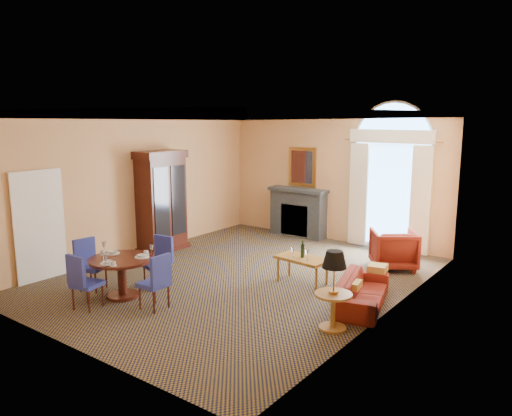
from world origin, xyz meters
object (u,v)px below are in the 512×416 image
Objects in this scene: armoire at (161,203)px; armchair at (394,249)px; side_table at (334,280)px; sofa at (362,291)px; coffee_table at (302,260)px; dining_table at (122,268)px.

armoire is 2.61× the size of armchair.
side_table is (5.32, -1.56, -0.36)m from armoire.
armoire is 5.36m from sofa.
armoire is 1.98× the size of side_table.
side_table is at bearing -39.69° from coffee_table.
side_table is (3.57, 1.00, 0.24)m from dining_table.
side_table reaches higher than coffee_table.
sofa is at bearing 64.97° from armchair.
coffee_table is at bearing 27.53° from armchair.
coffee_table is at bearing 59.07° from sofa.
side_table is at bearing 62.82° from armchair.
armoire is 2.24× the size of coffee_table.
armchair is 0.86× the size of coffee_table.
coffee_table reaches higher than armchair.
coffee_table is at bearing 49.70° from dining_table.
armoire is at bearing 163.67° from side_table.
armchair is at bearing 68.07° from coffee_table.
dining_table is (1.75, -2.56, -0.60)m from armoire.
dining_table is at bearing -164.33° from side_table.
armchair is at bearing -6.46° from sofa.
dining_table is 0.95× the size of side_table.
sofa is at bearing 31.06° from dining_table.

